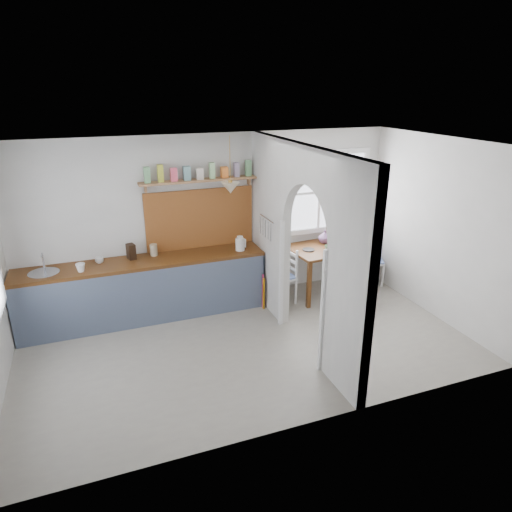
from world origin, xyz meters
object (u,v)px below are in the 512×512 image
object	(u,v)px
vase	(325,237)
chair_left	(280,276)
chair_right	(371,260)
kettle	(240,243)
dining_table	(327,269)

from	to	relation	value
vase	chair_left	bearing A→B (deg)	-163.11
chair_right	vase	world-z (taller)	vase
chair_right	kettle	xyz separation A→B (m)	(-2.38, 0.01, 0.59)
chair_right	dining_table	bearing A→B (deg)	116.23
chair_left	chair_right	xyz separation A→B (m)	(1.78, 0.15, -0.02)
chair_right	kettle	world-z (taller)	kettle
dining_table	chair_right	distance (m)	0.90
dining_table	vase	xyz separation A→B (m)	(0.03, 0.20, 0.51)
kettle	vase	world-z (taller)	kettle
chair_left	kettle	world-z (taller)	kettle
chair_left	chair_right	size ratio (longest dim) A/B	1.06
chair_left	kettle	xyz separation A→B (m)	(-0.60, 0.15, 0.56)
chair_right	vase	distance (m)	1.00
dining_table	chair_left	bearing A→B (deg)	-179.85
kettle	vase	size ratio (longest dim) A/B	1.03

